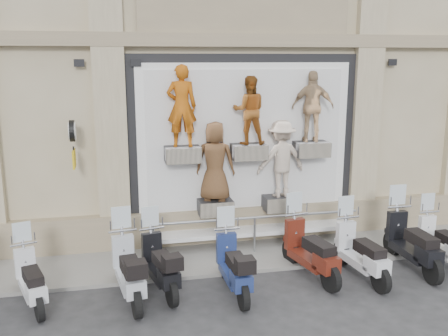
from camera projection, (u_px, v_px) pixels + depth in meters
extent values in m
plane|color=#2A2A2C|center=(283.00, 294.00, 9.63)|extent=(90.00, 90.00, 0.00)
cube|color=gray|center=(253.00, 251.00, 11.63)|extent=(16.00, 2.20, 0.08)
cube|color=black|center=(245.00, 146.00, 11.93)|extent=(5.60, 0.10, 4.30)
cube|color=white|center=(245.00, 146.00, 11.88)|extent=(5.10, 0.06, 3.90)
cube|color=white|center=(246.00, 146.00, 11.84)|extent=(4.70, 0.04, 3.60)
cube|color=white|center=(248.00, 230.00, 11.97)|extent=(5.10, 0.75, 0.10)
cube|color=#28282B|center=(183.00, 154.00, 11.27)|extent=(0.80, 0.50, 0.35)
imported|color=#C35C0F|center=(182.00, 106.00, 11.04)|extent=(0.71, 0.52, 1.82)
cube|color=#28282B|center=(249.00, 152.00, 11.60)|extent=(0.80, 0.50, 0.35)
imported|color=brown|center=(249.00, 110.00, 11.39)|extent=(0.85, 0.72, 1.56)
cube|color=#28282B|center=(311.00, 149.00, 11.92)|extent=(0.80, 0.50, 0.35)
imported|color=tan|center=(313.00, 107.00, 11.71)|extent=(1.05, 0.63, 1.67)
cube|color=#28282B|center=(215.00, 207.00, 11.71)|extent=(0.80, 0.50, 0.35)
imported|color=brown|center=(215.00, 161.00, 11.47)|extent=(1.04, 0.84, 1.85)
cube|color=#28282B|center=(280.00, 203.00, 12.05)|extent=(0.80, 0.50, 0.35)
imported|color=beige|center=(281.00, 159.00, 11.81)|extent=(1.26, 0.83, 1.84)
cube|color=black|center=(73.00, 129.00, 10.77)|extent=(0.06, 0.56, 0.06)
cylinder|color=black|center=(72.00, 131.00, 10.51)|extent=(0.10, 0.46, 0.46)
cube|color=gold|center=(74.00, 159.00, 10.64)|extent=(0.04, 0.50, 0.38)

